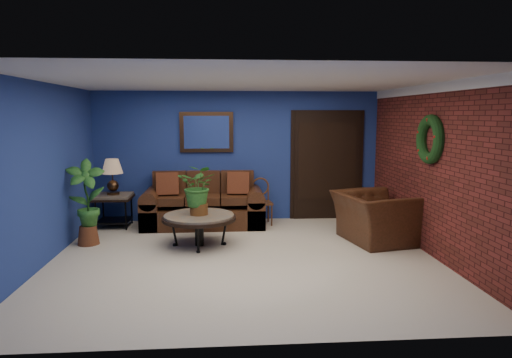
{
  "coord_description": "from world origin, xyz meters",
  "views": [
    {
      "loc": [
        -0.31,
        -6.33,
        2.05
      ],
      "look_at": [
        0.21,
        0.55,
        1.08
      ],
      "focal_mm": 32.0,
      "sensor_mm": 36.0,
      "label": 1
    }
  ],
  "objects": [
    {
      "name": "tall_plant",
      "position": [
        -2.45,
        0.91,
        0.73
      ],
      "size": [
        0.66,
        0.51,
        1.36
      ],
      "color": "brown",
      "rests_on": "ground"
    },
    {
      "name": "wreath",
      "position": [
        2.69,
        0.05,
        1.7
      ],
      "size": [
        0.16,
        0.72,
        0.72
      ],
      "primitive_type": "torus",
      "rotation": [
        0.0,
        1.57,
        0.0
      ],
      "color": "black",
      "rests_on": "wall_right_brick"
    },
    {
      "name": "wall_back",
      "position": [
        0.0,
        2.5,
        1.25
      ],
      "size": [
        5.5,
        0.04,
        2.5
      ],
      "primitive_type": "cube",
      "color": "navy",
      "rests_on": "ground"
    },
    {
      "name": "coffee_table",
      "position": [
        -0.68,
        0.72,
        0.44
      ],
      "size": [
        1.16,
        1.16,
        0.5
      ],
      "rotation": [
        0.0,
        0.0,
        -0.3
      ],
      "color": "#58544D",
      "rests_on": "ground"
    },
    {
      "name": "coffee_plant",
      "position": [
        -0.68,
        0.72,
        0.93
      ],
      "size": [
        0.72,
        0.67,
        0.79
      ],
      "color": "brown",
      "rests_on": "coffee_table"
    },
    {
      "name": "armchair",
      "position": [
        2.15,
        0.74,
        0.4
      ],
      "size": [
        1.3,
        1.42,
        0.79
      ],
      "primitive_type": "imported",
      "rotation": [
        0.0,
        0.0,
        1.78
      ],
      "color": "#492315",
      "rests_on": "ground"
    },
    {
      "name": "table_lamp",
      "position": [
        -2.3,
        2.05,
        1.01
      ],
      "size": [
        0.38,
        0.38,
        0.63
      ],
      "color": "#452B18",
      "rests_on": "end_table"
    },
    {
      "name": "end_table",
      "position": [
        -2.3,
        2.05,
        0.47
      ],
      "size": [
        0.67,
        0.67,
        0.61
      ],
      "color": "#58544D",
      "rests_on": "ground"
    },
    {
      "name": "wall_right_brick",
      "position": [
        2.75,
        0.0,
        1.25
      ],
      "size": [
        0.04,
        5.0,
        2.5
      ],
      "primitive_type": "cube",
      "color": "maroon",
      "rests_on": "ground"
    },
    {
      "name": "floor_plant",
      "position": [
        2.35,
        1.54,
        0.4
      ],
      "size": [
        0.35,
        0.29,
        0.78
      ],
      "color": "brown",
      "rests_on": "ground"
    },
    {
      "name": "wall_left",
      "position": [
        -2.75,
        0.0,
        1.25
      ],
      "size": [
        0.04,
        5.0,
        2.5
      ],
      "primitive_type": "cube",
      "color": "navy",
      "rests_on": "ground"
    },
    {
      "name": "crown_molding",
      "position": [
        2.72,
        0.0,
        2.43
      ],
      "size": [
        0.03,
        5.0,
        0.14
      ],
      "primitive_type": "cube",
      "color": "white",
      "rests_on": "wall_right_brick"
    },
    {
      "name": "wall_mirror",
      "position": [
        -0.6,
        2.46,
        1.72
      ],
      "size": [
        1.02,
        0.06,
        0.77
      ],
      "primitive_type": "cube",
      "color": "#452B18",
      "rests_on": "wall_back"
    },
    {
      "name": "closet_door",
      "position": [
        1.75,
        2.47,
        1.05
      ],
      "size": [
        1.44,
        0.06,
        2.18
      ],
      "primitive_type": "cube",
      "color": "black",
      "rests_on": "wall_back"
    },
    {
      "name": "floor",
      "position": [
        0.0,
        0.0,
        0.0
      ],
      "size": [
        5.5,
        5.5,
        0.0
      ],
      "primitive_type": "plane",
      "color": "beige",
      "rests_on": "ground"
    },
    {
      "name": "ceiling",
      "position": [
        0.0,
        0.0,
        2.5
      ],
      "size": [
        5.5,
        5.0,
        0.02
      ],
      "primitive_type": "cube",
      "color": "silver",
      "rests_on": "wall_back"
    },
    {
      "name": "side_chair",
      "position": [
        0.42,
        2.11,
        0.49
      ],
      "size": [
        0.41,
        0.41,
        0.87
      ],
      "rotation": [
        0.0,
        0.0,
        0.11
      ],
      "color": "#583719",
      "rests_on": "ground"
    },
    {
      "name": "sofa",
      "position": [
        -0.66,
        2.08,
        0.33
      ],
      "size": [
        2.22,
        0.96,
        1.0
      ],
      "color": "#492315",
      "rests_on": "ground"
    }
  ]
}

